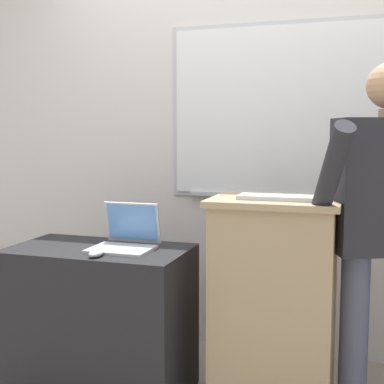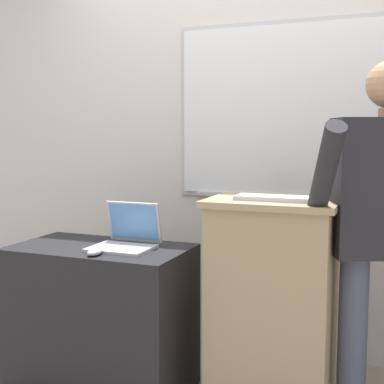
{
  "view_description": "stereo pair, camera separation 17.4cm",
  "coord_description": "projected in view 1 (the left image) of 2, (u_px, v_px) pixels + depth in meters",
  "views": [
    {
      "loc": [
        0.72,
        -2.04,
        1.35
      ],
      "look_at": [
        -0.11,
        0.5,
        1.06
      ],
      "focal_mm": 50.0,
      "sensor_mm": 36.0,
      "label": 1
    },
    {
      "loc": [
        0.88,
        -1.98,
        1.35
      ],
      "look_at": [
        -0.11,
        0.5,
        1.06
      ],
      "focal_mm": 50.0,
      "sensor_mm": 36.0,
      "label": 2
    }
  ],
  "objects": [
    {
      "name": "lectern_podium",
      "position": [
        274.0,
        305.0,
        2.58
      ],
      "size": [
        0.61,
        0.48,
        1.05
      ],
      "color": "tan",
      "rests_on": "ground_plane"
    },
    {
      "name": "wireless_keyboard",
      "position": [
        280.0,
        198.0,
        2.46
      ],
      "size": [
        0.38,
        0.14,
        0.02
      ],
      "color": "silver",
      "rests_on": "lectern_podium"
    },
    {
      "name": "back_wall",
      "position": [
        248.0,
        111.0,
        3.3
      ],
      "size": [
        6.4,
        0.17,
        2.98
      ],
      "color": "silver",
      "rests_on": "ground_plane"
    },
    {
      "name": "computer_mouse_by_laptop",
      "position": [
        96.0,
        253.0,
        2.52
      ],
      "size": [
        0.06,
        0.1,
        0.03
      ],
      "color": "#BCBCC1",
      "rests_on": "side_desk"
    },
    {
      "name": "laptop",
      "position": [
        126.0,
        236.0,
        2.72
      ],
      "size": [
        0.31,
        0.29,
        0.23
      ],
      "color": "#B7BABF",
      "rests_on": "side_desk"
    },
    {
      "name": "side_desk",
      "position": [
        100.0,
        321.0,
        2.77
      ],
      "size": [
        0.91,
        0.52,
        0.77
      ],
      "color": "black",
      "rests_on": "ground_plane"
    }
  ]
}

